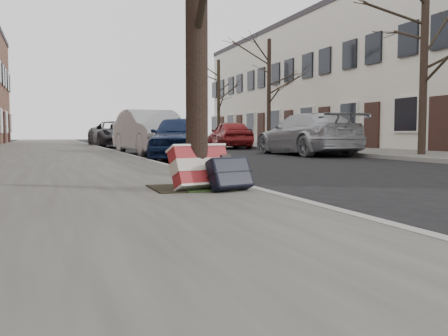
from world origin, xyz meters
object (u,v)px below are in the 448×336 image
object	(u,v)px
car_near_front	(180,138)
suitcase_navy	(230,173)
suitcase_red	(200,167)
car_near_mid	(152,132)

from	to	relation	value
car_near_front	suitcase_navy	bearing A→B (deg)	-82.10
suitcase_red	car_near_front	world-z (taller)	car_near_front
suitcase_navy	car_near_front	xyz separation A→B (m)	(1.57, 8.36, 0.32)
suitcase_red	car_near_front	distance (m)	8.36
suitcase_navy	car_near_mid	size ratio (longest dim) A/B	0.11
suitcase_red	car_near_front	bearing A→B (deg)	63.05
suitcase_red	suitcase_navy	world-z (taller)	suitcase_red
suitcase_navy	car_near_mid	xyz separation A→B (m)	(1.53, 12.20, 0.47)
suitcase_red	suitcase_navy	bearing A→B (deg)	-50.68
suitcase_red	suitcase_navy	distance (m)	0.35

